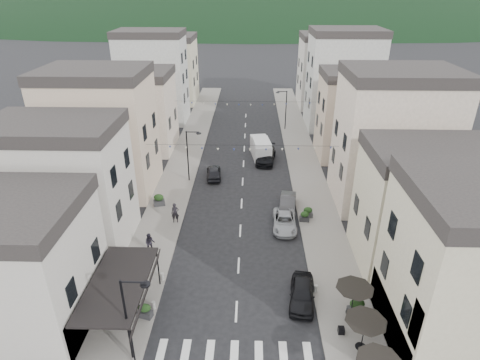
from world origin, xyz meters
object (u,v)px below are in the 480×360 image
object	(u,v)px
parked_car_e	(214,172)
parked_car_c	(285,221)
parked_car_d	(266,155)
delivery_van	(261,148)
pedestrian_b	(150,243)
pedestrian_a	(175,213)
parked_car_a	(302,293)
parked_car_b	(288,203)

from	to	relation	value
parked_car_e	parked_car_c	bearing A→B (deg)	120.46
parked_car_d	delivery_van	distance (m)	1.59
delivery_van	parked_car_c	bearing A→B (deg)	-91.33
parked_car_d	pedestrian_b	size ratio (longest dim) A/B	3.13
parked_car_c	parked_car_d	bearing A→B (deg)	96.59
parked_car_d	pedestrian_a	xyz separation A→B (m)	(-8.90, -14.74, 0.31)
parked_car_e	delivery_van	size ratio (longest dim) A/B	0.73
parked_car_c	pedestrian_a	size ratio (longest dim) A/B	2.36
parked_car_a	parked_car_d	distance (m)	24.81
parked_car_b	parked_car_d	xyz separation A→B (m)	(-1.80, 11.99, 0.08)
parked_car_d	delivery_van	world-z (taller)	delivery_van
delivery_van	parked_car_e	bearing A→B (deg)	-139.12
delivery_van	pedestrian_a	xyz separation A→B (m)	(-8.27, -16.12, -0.13)
delivery_van	parked_car_d	bearing A→B (deg)	-73.24
parked_car_b	parked_car_e	xyz separation A→B (m)	(-7.96, 7.09, -0.03)
pedestrian_a	delivery_van	bearing A→B (deg)	55.64
parked_car_d	parked_car_a	bearing A→B (deg)	-78.23
parked_car_c	pedestrian_b	world-z (taller)	pedestrian_b
delivery_van	parked_car_a	bearing A→B (deg)	-92.48
parked_car_c	parked_car_e	distance (m)	12.70
parked_car_b	parked_car_d	world-z (taller)	parked_car_d
parked_car_e	parked_car_a	bearing A→B (deg)	106.62
parked_car_e	pedestrian_a	size ratio (longest dim) A/B	2.05
parked_car_a	pedestrian_b	distance (m)	13.16
parked_car_a	parked_car_c	distance (m)	9.55
parked_car_b	parked_car_c	size ratio (longest dim) A/B	0.94
parked_car_b	parked_car_e	distance (m)	10.66
parked_car_d	delivery_van	bearing A→B (deg)	122.17
parked_car_b	pedestrian_b	distance (m)	14.10
parked_car_c	delivery_van	world-z (taller)	delivery_van
parked_car_e	delivery_van	bearing A→B (deg)	-136.55
parked_car_c	pedestrian_b	bearing A→B (deg)	-158.19
parked_car_a	parked_car_c	bearing A→B (deg)	100.94
parked_car_a	parked_car_b	distance (m)	12.76
pedestrian_b	parked_car_a	bearing A→B (deg)	-28.87
parked_car_a	pedestrian_a	distance (m)	14.66
parked_car_e	pedestrian_b	world-z (taller)	pedestrian_b
parked_car_b	parked_car_e	size ratio (longest dim) A/B	1.08
parked_car_c	delivery_van	xyz separation A→B (m)	(-1.88, 16.60, 0.59)
parked_car_d	parked_car_e	size ratio (longest dim) A/B	1.35
parked_car_b	parked_car_c	bearing A→B (deg)	-92.17
pedestrian_a	pedestrian_b	bearing A→B (deg)	-113.01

